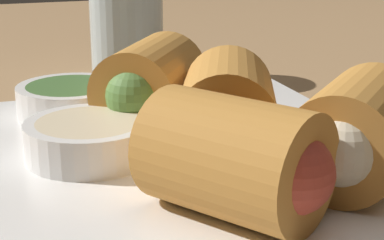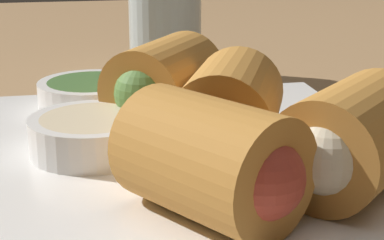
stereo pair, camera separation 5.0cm
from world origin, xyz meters
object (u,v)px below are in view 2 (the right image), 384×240
Objects in this scene: serving_plate at (192,168)px; drinking_glass at (169,17)px; dipping_bowl_far at (91,95)px; dipping_bowl_near at (93,133)px.

serving_plate is 2.76× the size of drinking_glass.
serving_plate is 4.14× the size of dipping_bowl_far.
dipping_bowl_near is (1.92, 5.72, 1.95)cm from serving_plate.
serving_plate is at bearing 174.16° from drinking_glass.
dipping_bowl_near is 8.89cm from dipping_bowl_far.
dipping_bowl_near is 0.67× the size of drinking_glass.
drinking_glass is at bearing -27.34° from dipping_bowl_far.
drinking_glass is (24.84, -8.45, 3.09)cm from dipping_bowl_near.
dipping_bowl_near reaches higher than serving_plate.
dipping_bowl_near is 26.42cm from drinking_glass.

